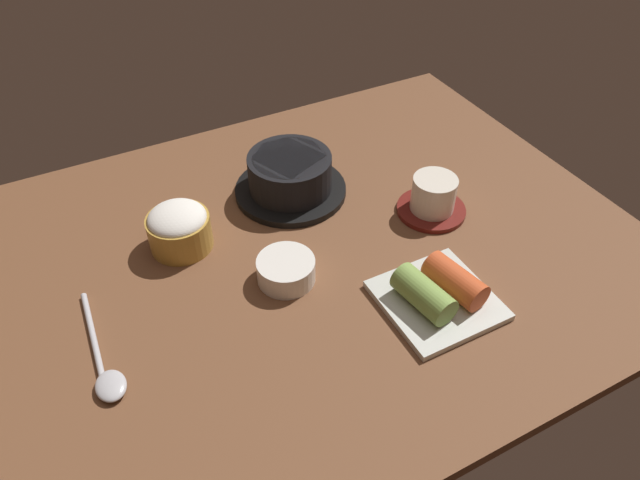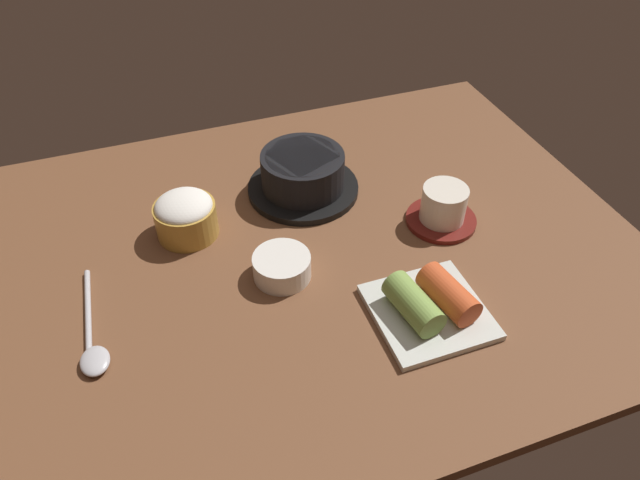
# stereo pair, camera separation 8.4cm
# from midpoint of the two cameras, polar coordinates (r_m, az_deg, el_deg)

# --- Properties ---
(dining_table) EXTENTS (1.00, 0.76, 0.02)m
(dining_table) POSITION_cam_midpoint_polar(r_m,az_deg,el_deg) (0.88, -4.51, -1.68)
(dining_table) COLOR brown
(dining_table) RESTS_ON ground
(stone_pot) EXTENTS (0.18, 0.18, 0.07)m
(stone_pot) POSITION_cam_midpoint_polar(r_m,az_deg,el_deg) (0.96, -5.45, 6.07)
(stone_pot) COLOR black
(stone_pot) RESTS_ON dining_table
(rice_bowl) EXTENTS (0.09, 0.09, 0.07)m
(rice_bowl) POSITION_cam_midpoint_polar(r_m,az_deg,el_deg) (0.89, -16.18, 1.06)
(rice_bowl) COLOR #B78C38
(rice_bowl) RESTS_ON dining_table
(tea_cup_with_saucer) EXTENTS (0.11, 0.11, 0.06)m
(tea_cup_with_saucer) POSITION_cam_midpoint_polar(r_m,az_deg,el_deg) (0.93, 8.37, 3.99)
(tea_cup_with_saucer) COLOR maroon
(tea_cup_with_saucer) RESTS_ON dining_table
(banchan_cup_center) EXTENTS (0.08, 0.08, 0.04)m
(banchan_cup_center) POSITION_cam_midpoint_polar(r_m,az_deg,el_deg) (0.82, -6.26, -2.99)
(banchan_cup_center) COLOR white
(banchan_cup_center) RESTS_ON dining_table
(kimchi_plate) EXTENTS (0.15, 0.15, 0.05)m
(kimchi_plate) POSITION_cam_midpoint_polar(r_m,az_deg,el_deg) (0.79, 8.42, -5.24)
(kimchi_plate) COLOR silver
(kimchi_plate) RESTS_ON dining_table
(spoon) EXTENTS (0.04, 0.19, 0.01)m
(spoon) POSITION_cam_midpoint_polar(r_m,az_deg,el_deg) (0.78, -23.13, -11.63)
(spoon) COLOR #B7B7BC
(spoon) RESTS_ON dining_table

